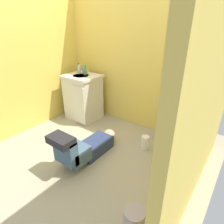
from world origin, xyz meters
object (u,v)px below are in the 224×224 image
toilet (176,124)px  trash_can (134,222)px  bottle_green (85,70)px  bottle_pink (84,71)px  faucet (87,71)px  person_plumber (85,147)px  soap_dispenser (79,69)px  vanity_cabinet (83,97)px  bottle_clear (79,69)px  tissue_box (180,92)px  paper_towel_roll (145,143)px

toilet → trash_can: (0.19, -1.46, -0.24)m
toilet → bottle_green: bottle_green is taller
bottle_pink → trash_can: bearing=-36.7°
faucet → person_plumber: bearing=-49.4°
person_plumber → soap_dispenser: 1.61m
vanity_cabinet → bottle_pink: 0.47m
person_plumber → bottle_clear: 1.53m
toilet → tissue_box: (-0.05, 0.09, 0.43)m
toilet → faucet: 1.78m
toilet → bottle_green: size_ratio=4.33×
vanity_cabinet → soap_dispenser: size_ratio=4.94×
soap_dispenser → bottle_pink: bearing=-9.1°
bottle_clear → bottle_green: bottle_green is taller
toilet → trash_can: 1.49m
tissue_box → vanity_cabinet: bearing=-173.1°
toilet → bottle_green: (-1.67, -0.05, 0.54)m
toilet → bottle_green: 1.76m
toilet → person_plumber: (-0.85, -0.97, -0.19)m
bottle_green → person_plumber: bearing=-48.0°
soap_dispenser → vanity_cabinet: bearing=-33.1°
trash_can → paper_towel_roll: 1.24m
faucet → soap_dispenser: size_ratio=0.60×
tissue_box → trash_can: 1.70m
bottle_pink → bottle_green: bottle_green is taller
trash_can → bottle_pink: bearing=143.3°
toilet → bottle_pink: 1.82m
trash_can → faucet: bearing=141.9°
bottle_green → trash_can: bottle_green is taller
person_plumber → tissue_box: 1.47m
faucet → tissue_box: size_ratio=0.45×
soap_dispenser → person_plumber: bearing=-43.2°
faucet → soap_dispenser: soap_dispenser is taller
bottle_pink → bottle_clear: bearing=-153.8°
soap_dispenser → bottle_clear: 0.10m
person_plumber → bottle_green: bearing=132.0°
bottle_clear → tissue_box: bearing=4.3°
paper_towel_roll → person_plumber: bearing=-129.8°
bottle_pink → trash_can: bottle_pink is taller
person_plumber → bottle_clear: size_ratio=6.75×
person_plumber → paper_towel_roll: size_ratio=5.14×
vanity_cabinet → paper_towel_roll: vanity_cabinet is taller
tissue_box → bottle_green: bottle_green is taller
toilet → paper_towel_roll: 0.51m
faucet → soap_dispenser: (-0.19, -0.02, 0.02)m
soap_dispenser → bottle_pink: size_ratio=1.50×
toilet → faucet: (-1.71, 0.04, 0.50)m
bottle_clear → toilet: bearing=1.4°
vanity_cabinet → bottle_pink: bottle_pink is taller
vanity_cabinet → paper_towel_roll: 1.46m
faucet → bottle_clear: size_ratio=0.63×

